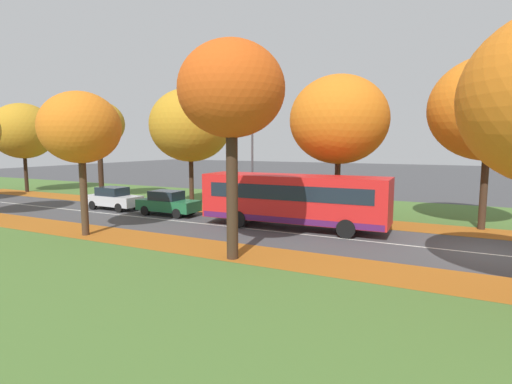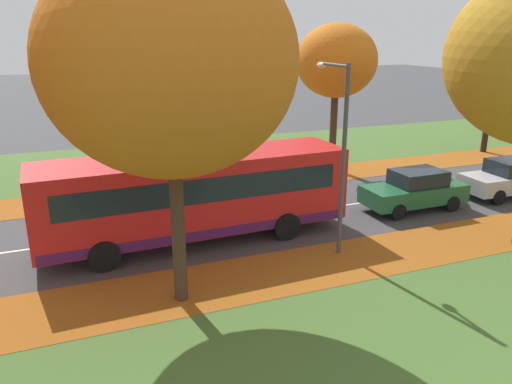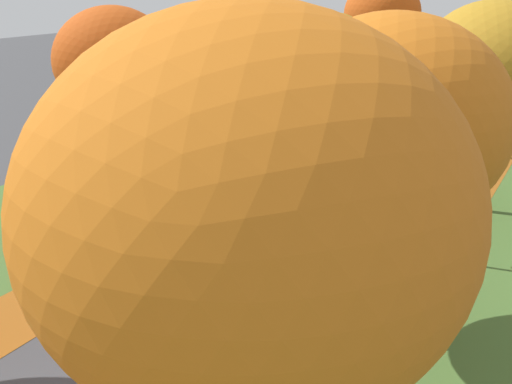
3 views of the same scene
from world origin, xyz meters
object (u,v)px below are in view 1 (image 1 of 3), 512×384
tree_right_distant (23,131)px  bus (294,198)px  tree_left_near (231,91)px  tree_left_mid (80,128)px  tree_right_far (99,124)px  tree_right_nearest (489,109)px  tree_right_near (339,120)px  streetlamp_right (250,159)px  tree_right_mid (190,125)px  car_green_lead (168,203)px  car_silver_following (114,198)px

tree_right_distant → bus: size_ratio=0.82×
tree_left_near → tree_left_mid: tree_left_near is taller
tree_left_near → tree_right_far: size_ratio=1.05×
tree_right_nearest → tree_right_distant: tree_right_nearest is taller
tree_left_mid → tree_right_distant: bearing=62.8°
tree_left_near → tree_right_near: tree_right_near is taller
tree_right_far → streetlamp_right: bearing=-95.7°
tree_left_mid → tree_right_nearest: 21.44m
tree_right_nearest → tree_right_far: bearing=90.9°
tree_right_mid → tree_left_near: bearing=-137.9°
tree_right_far → tree_right_near: bearing=-90.4°
tree_left_near → tree_right_mid: (11.08, 10.01, -0.67)m
tree_left_mid → tree_right_near: bearing=-45.6°
tree_right_nearest → tree_right_distant: (-0.19, 39.22, -0.64)m
tree_left_near → tree_left_mid: (0.29, 8.97, -1.28)m
bus → car_green_lead: bus is taller
car_green_lead → tree_right_near: bearing=-70.9°
tree_left_near → tree_right_distant: size_ratio=1.02×
car_silver_following → tree_left_mid: bearing=-143.5°
tree_right_near → tree_right_distant: size_ratio=1.03×
tree_left_mid → tree_right_near: size_ratio=0.82×
bus → tree_right_mid: bearing=66.7°
tree_right_mid → car_green_lead: size_ratio=2.11×
tree_right_nearest → car_silver_following: (-4.12, 23.45, -5.78)m
tree_right_far → car_silver_following: bearing=-125.1°
tree_right_near → tree_right_far: bearing=89.6°
tree_right_mid → bus: (-4.33, -10.07, -4.41)m
tree_left_mid → tree_right_nearest: size_ratio=0.78×
tree_right_nearest → bus: bearing=114.9°
streetlamp_right → car_green_lead: size_ratio=1.43×
tree_left_near → tree_right_distant: tree_left_near is taller
tree_right_near → car_silver_following: tree_right_near is taller
tree_right_mid → tree_right_near: bearing=-92.7°
tree_right_far → bus: size_ratio=0.80×
car_silver_following → car_green_lead: bearing=-90.9°
tree_left_mid → bus: (6.46, -9.03, -3.80)m
car_silver_following → bus: bearing=-91.0°
tree_right_mid → streetlamp_right: tree_right_mid is taller
tree_right_far → car_green_lead: tree_right_far is taller
tree_right_mid → tree_left_mid: bearing=-174.5°
car_green_lead → streetlamp_right: bearing=-65.7°
tree_left_mid → tree_right_far: 14.61m
tree_left_mid → streetlamp_right: size_ratio=1.22×
tree_left_mid → car_silver_following: 9.59m
streetlamp_right → car_green_lead: 6.21m
bus → car_silver_following: bus is taller
tree_left_mid → tree_right_mid: bearing=5.5°
tree_right_mid → streetlamp_right: 6.77m
tree_right_distant → streetlamp_right: bearing=-93.9°
tree_right_far → tree_right_distant: size_ratio=0.97×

